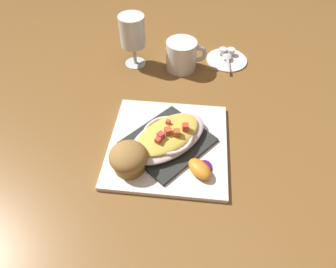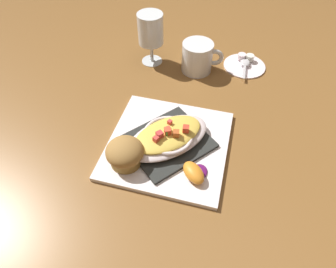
% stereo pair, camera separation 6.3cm
% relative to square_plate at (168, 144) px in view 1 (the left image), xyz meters
% --- Properties ---
extents(ground_plane, '(2.60, 2.60, 0.00)m').
position_rel_square_plate_xyz_m(ground_plane, '(0.00, 0.00, -0.01)').
color(ground_plane, brown).
extents(square_plate, '(0.28, 0.28, 0.01)m').
position_rel_square_plate_xyz_m(square_plate, '(0.00, 0.00, 0.00)').
color(square_plate, white).
rests_on(square_plate, ground_plane).
extents(folded_napkin, '(0.23, 0.23, 0.01)m').
position_rel_square_plate_xyz_m(folded_napkin, '(0.00, 0.00, 0.01)').
color(folded_napkin, '#2A2D2A').
rests_on(folded_napkin, square_plate).
extents(gratin_dish, '(0.22, 0.21, 0.05)m').
position_rel_square_plate_xyz_m(gratin_dish, '(-0.00, 0.00, 0.03)').
color(gratin_dish, silver).
rests_on(gratin_dish, folded_napkin).
extents(muffin, '(0.08, 0.08, 0.06)m').
position_rel_square_plate_xyz_m(muffin, '(0.08, 0.07, 0.03)').
color(muffin, olive).
rests_on(muffin, square_plate).
extents(orange_garnish, '(0.07, 0.07, 0.03)m').
position_rel_square_plate_xyz_m(orange_garnish, '(-0.07, 0.08, 0.02)').
color(orange_garnish, '#5B1459').
rests_on(orange_garnish, square_plate).
extents(coffee_mug, '(0.12, 0.09, 0.08)m').
position_rel_square_plate_xyz_m(coffee_mug, '(-0.04, -0.29, 0.03)').
color(coffee_mug, white).
rests_on(coffee_mug, ground_plane).
extents(stemmed_glass, '(0.07, 0.07, 0.15)m').
position_rel_square_plate_xyz_m(stemmed_glass, '(0.10, -0.32, 0.09)').
color(stemmed_glass, white).
rests_on(stemmed_glass, ground_plane).
extents(creamer_saucer, '(0.12, 0.12, 0.01)m').
position_rel_square_plate_xyz_m(creamer_saucer, '(-0.17, -0.33, -0.00)').
color(creamer_saucer, white).
rests_on(creamer_saucer, ground_plane).
extents(spoon, '(0.03, 0.09, 0.01)m').
position_rel_square_plate_xyz_m(spoon, '(-0.17, -0.33, 0.01)').
color(spoon, silver).
rests_on(spoon, creamer_saucer).
extents(creamer_cup_0, '(0.02, 0.02, 0.02)m').
position_rel_square_plate_xyz_m(creamer_cup_0, '(-0.19, -0.36, 0.01)').
color(creamer_cup_0, white).
rests_on(creamer_cup_0, creamer_saucer).
extents(creamer_cup_1, '(0.02, 0.02, 0.02)m').
position_rel_square_plate_xyz_m(creamer_cup_1, '(-0.16, -0.36, 0.01)').
color(creamer_cup_1, white).
rests_on(creamer_cup_1, creamer_saucer).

